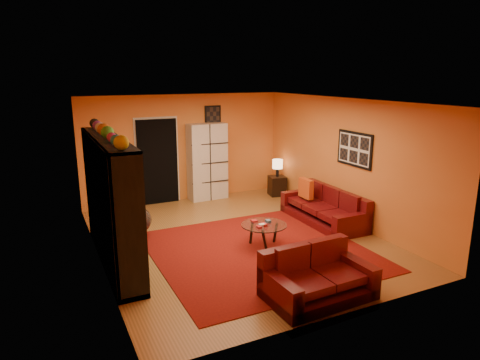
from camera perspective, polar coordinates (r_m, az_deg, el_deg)
name	(u,v)px	position (r m, az deg, el deg)	size (l,w,h in m)	color
floor	(237,239)	(8.26, -0.42, -7.84)	(6.00, 6.00, 0.00)	brown
ceiling	(237,101)	(7.68, -0.45, 10.47)	(6.00, 6.00, 0.00)	white
wall_back	(185,148)	(10.61, -7.38, 4.26)	(6.00, 6.00, 0.00)	orange
wall_front	(341,222)	(5.42, 13.30, -5.49)	(6.00, 6.00, 0.00)	orange
wall_left	(95,188)	(7.20, -18.74, -1.01)	(6.00, 6.00, 0.00)	orange
wall_right	(345,161)	(9.20, 13.81, 2.47)	(6.00, 6.00, 0.00)	orange
rug	(259,251)	(7.72, 2.51, -9.41)	(3.60, 3.60, 0.01)	#5F0D0A
doorway	(158,162)	(10.43, -10.92, 2.39)	(0.95, 0.10, 2.04)	black
wall_art_right	(355,149)	(8.90, 15.04, 4.00)	(0.03, 1.00, 0.70)	black
wall_art_back	(213,116)	(10.75, -3.64, 8.51)	(0.42, 0.03, 0.52)	black
entertainment_unit	(111,201)	(7.29, -16.83, -2.72)	(0.45, 3.00, 2.10)	black
tv	(114,203)	(7.37, -16.50, -2.97)	(0.12, 0.95, 0.55)	black
sofa	(326,209)	(9.28, 11.42, -3.77)	(0.87, 2.09, 0.85)	#49090D
loveseat	(315,277)	(6.28, 9.97, -12.58)	(1.52, 0.94, 0.85)	#49090D
throw_pillow	(306,188)	(9.47, 8.78, -1.12)	(0.12, 0.42, 0.42)	#D34D17
coffee_table	(264,227)	(7.81, 3.21, -6.25)	(0.83, 0.83, 0.41)	silver
storage_cabinet	(207,162)	(10.66, -4.39, 2.46)	(0.95, 0.42, 1.90)	silver
bowl_chair	(131,221)	(8.48, -14.30, -5.30)	(0.77, 0.77, 0.62)	black
side_table	(277,186)	(11.12, 4.97, -0.76)	(0.40, 0.40, 0.50)	black
table_lamp	(278,165)	(10.99, 5.03, 2.05)	(0.26, 0.26, 0.44)	black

